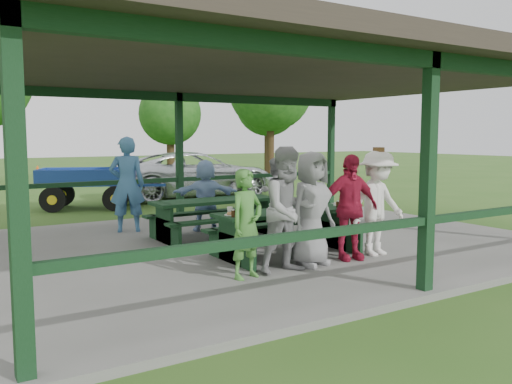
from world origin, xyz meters
TOP-DOWN VIEW (x-y plane):
  - ground at (0.00, 0.00)m, footprint 90.00×90.00m
  - concrete_slab at (0.00, 0.00)m, footprint 10.00×8.00m
  - pavilion_structure at (0.00, 0.00)m, footprint 10.60×8.60m
  - picnic_table_near at (-0.35, -1.20)m, footprint 2.44×1.39m
  - picnic_table_far at (-0.62, 0.80)m, footprint 2.44×1.39m
  - table_setting at (-0.44, -1.18)m, footprint 2.41×0.45m
  - contestant_green at (-1.65, -2.09)m, footprint 0.63×0.49m
  - contestant_grey_left at (-0.96, -2.14)m, footprint 0.90×0.70m
  - contestant_grey_mid at (-0.43, -1.98)m, footprint 0.95×0.72m
  - contestant_red at (0.33, -1.98)m, footprint 1.06×0.63m
  - contestant_white_fedora at (0.93, -2.00)m, footprint 1.14×0.67m
  - spectator_lblue at (-0.41, 1.59)m, footprint 1.44×0.97m
  - spectator_blue at (-1.83, 2.33)m, footprint 0.83×0.68m
  - spectator_grey at (1.32, 1.61)m, footprint 0.80×0.67m
  - pickup_truck at (2.50, 8.06)m, footprint 5.65×2.88m
  - farm_trailer at (-1.37, 7.09)m, footprint 3.49×2.33m
  - tree_mid at (4.67, 15.22)m, footprint 2.89×2.89m
  - tree_right at (9.05, 13.36)m, footprint 4.01×4.01m
  - tree_far_right at (11.59, 17.48)m, footprint 3.61×3.61m

SIDE VIEW (x-z plane):
  - ground at x=0.00m, z-range 0.00..0.00m
  - concrete_slab at x=0.00m, z-range 0.00..0.10m
  - picnic_table_near at x=-0.35m, z-range 0.20..0.95m
  - picnic_table_far at x=-0.62m, z-range 0.20..0.95m
  - farm_trailer at x=-1.37m, z-range -0.01..1.23m
  - pickup_truck at x=2.50m, z-range 0.00..1.53m
  - spectator_grey at x=1.32m, z-range 0.10..1.58m
  - spectator_lblue at x=-0.41m, z-range 0.10..1.59m
  - contestant_green at x=-1.65m, z-range 0.10..1.62m
  - table_setting at x=-0.44m, z-range 0.83..0.93m
  - contestant_red at x=0.33m, z-range 0.10..1.79m
  - contestant_white_fedora at x=0.93m, z-range 0.08..1.86m
  - contestant_grey_mid at x=-0.43m, z-range 0.10..1.84m
  - contestant_grey_left at x=-0.96m, z-range 0.10..1.92m
  - spectator_blue at x=-1.83m, z-range 0.10..2.05m
  - tree_mid at x=4.67m, z-range 0.79..5.31m
  - pavilion_structure at x=0.00m, z-range 1.55..4.79m
  - tree_far_right at x=11.59m, z-range 1.00..6.64m
  - tree_right at x=9.05m, z-range 1.11..7.38m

